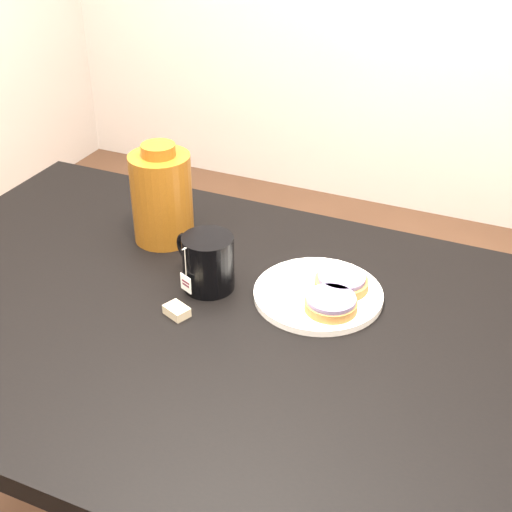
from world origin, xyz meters
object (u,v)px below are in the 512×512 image
table (219,353)px  plate (318,293)px  bagel_front (331,303)px  bagel_package (162,196)px  bagel_back (341,282)px  teabag_pouch (177,311)px  mug (207,262)px

table → plate: plate is taller
bagel_front → table: bearing=-153.8°
bagel_front → bagel_package: 0.44m
bagel_back → table: bearing=-137.4°
bagel_front → teabag_pouch: bagel_front is taller
mug → bagel_package: bagel_package is taller
bagel_front → mug: mug is taller
table → bagel_back: size_ratio=9.66×
bagel_package → mug: bearing=-36.7°
table → plate: bearing=42.9°
mug → bagel_package: bearing=166.7°
plate → bagel_back: (0.03, 0.03, 0.02)m
table → bagel_package: bearing=137.8°
bagel_back → bagel_package: bearing=173.6°
mug → teabag_pouch: mug is taller
table → bagel_back: 0.27m
mug → bagel_front: bearing=25.0°
mug → teabag_pouch: size_ratio=3.45×
table → mug: 0.17m
teabag_pouch → bagel_package: size_ratio=0.21×
mug → bagel_back: bearing=42.1°
table → bagel_package: bagel_package is taller
table → teabag_pouch: teabag_pouch is taller
teabag_pouch → bagel_package: 0.30m
table → bagel_front: size_ratio=10.75×
bagel_front → mug: bearing=-178.4°
plate → teabag_pouch: bearing=-143.9°
mug → plate: bearing=37.3°
bagel_back → bagel_package: (-0.42, 0.05, 0.07)m
teabag_pouch → table: bearing=17.9°
table → bagel_package: (-0.24, 0.21, 0.18)m
table → plate: (0.15, 0.14, 0.09)m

